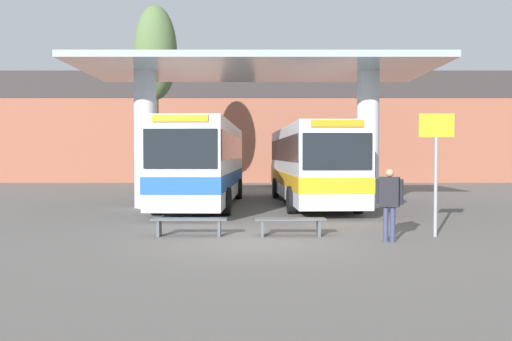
{
  "coord_description": "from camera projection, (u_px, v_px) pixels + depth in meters",
  "views": [
    {
      "loc": [
        -0.02,
        -12.09,
        2.11
      ],
      "look_at": [
        0.0,
        4.37,
        1.6
      ],
      "focal_mm": 35.0,
      "sensor_mm": 36.0,
      "label": 1
    }
  ],
  "objects": [
    {
      "name": "ground_plane",
      "position": [
        256.0,
        242.0,
        12.15
      ],
      "size": [
        100.0,
        100.0,
        0.0
      ],
      "primitive_type": "plane",
      "color": "#605B56"
    },
    {
      "name": "townhouse_backdrop",
      "position": [
        256.0,
        118.0,
        37.98
      ],
      "size": [
        40.0,
        0.58,
        8.49
      ],
      "color": "brown",
      "rests_on": "ground_plane"
    },
    {
      "name": "station_canopy",
      "position": [
        256.0,
        90.0,
        19.95
      ],
      "size": [
        13.95,
        5.88,
        5.7
      ],
      "color": "silver",
      "rests_on": "ground_plane"
    },
    {
      "name": "transit_bus_left_bay",
      "position": [
        204.0,
        161.0,
        20.83
      ],
      "size": [
        2.97,
        11.29,
        3.38
      ],
      "rotation": [
        0.0,
        0.0,
        3.11
      ],
      "color": "silver",
      "rests_on": "ground_plane"
    },
    {
      "name": "transit_bus_center_bay",
      "position": [
        309.0,
        162.0,
        21.32
      ],
      "size": [
        3.05,
        11.16,
        3.26
      ],
      "rotation": [
        0.0,
        0.0,
        3.19
      ],
      "color": "silver",
      "rests_on": "ground_plane"
    },
    {
      "name": "waiting_bench_near_pillar",
      "position": [
        188.0,
        223.0,
        12.96
      ],
      "size": [
        1.96,
        0.44,
        0.46
      ],
      "color": "#4C5156",
      "rests_on": "ground_plane"
    },
    {
      "name": "waiting_bench_mid_platform",
      "position": [
        290.0,
        223.0,
        12.96
      ],
      "size": [
        1.84,
        0.44,
        0.46
      ],
      "color": "#4C5156",
      "rests_on": "ground_plane"
    },
    {
      "name": "info_sign_platform",
      "position": [
        435.0,
        150.0,
        12.83
      ],
      "size": [
        0.9,
        0.09,
        3.17
      ],
      "color": "gray",
      "rests_on": "ground_plane"
    },
    {
      "name": "pedestrian_waiting",
      "position": [
        389.0,
        197.0,
        12.09
      ],
      "size": [
        0.64,
        0.42,
        1.78
      ],
      "rotation": [
        0.0,
        0.0,
        -0.41
      ],
      "color": "#333856",
      "rests_on": "ground_plane"
    },
    {
      "name": "poplar_tree_behind_left",
      "position": [
        155.0,
        54.0,
        28.22
      ],
      "size": [
        2.42,
        2.42,
        10.58
      ],
      "color": "brown",
      "rests_on": "ground_plane"
    },
    {
      "name": "parked_car_street",
      "position": [
        303.0,
        171.0,
        33.66
      ],
      "size": [
        4.37,
        2.21,
        2.12
      ],
      "rotation": [
        0.0,
        0.0,
        0.07
      ],
      "color": "black",
      "rests_on": "ground_plane"
    }
  ]
}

